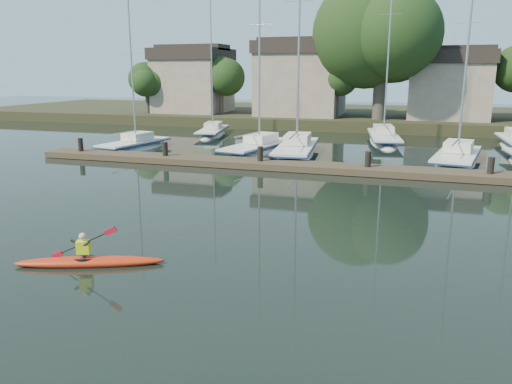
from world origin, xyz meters
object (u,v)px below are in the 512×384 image
(kayak, at_px, (89,260))
(sailboat_5, at_px, (213,137))
(sailboat_1, at_px, (258,156))
(sailboat_3, at_px, (456,167))
(sailboat_0, at_px, (135,152))
(sailboat_2, at_px, (296,158))
(dock, at_px, (312,167))
(sailboat_6, at_px, (383,144))

(kayak, xyz_separation_m, sailboat_5, (-8.04, 28.63, -0.33))
(sailboat_1, relative_size, sailboat_3, 1.03)
(sailboat_5, bearing_deg, sailboat_3, -35.27)
(sailboat_5, bearing_deg, sailboat_1, -62.16)
(kayak, bearing_deg, sailboat_3, 40.38)
(sailboat_3, bearing_deg, sailboat_0, -167.77)
(sailboat_2, bearing_deg, sailboat_5, 132.39)
(dock, height_order, sailboat_1, sailboat_1)
(kayak, xyz_separation_m, sailboat_6, (6.31, 28.52, -0.35))
(kayak, relative_size, sailboat_5, 0.31)
(dock, relative_size, sailboat_1, 2.39)
(sailboat_2, bearing_deg, dock, -73.33)
(sailboat_0, height_order, sailboat_1, sailboat_1)
(sailboat_0, relative_size, sailboat_3, 0.82)
(kayak, height_order, dock, kayak)
(sailboat_6, bearing_deg, sailboat_0, -159.18)
(kayak, relative_size, sailboat_2, 0.25)
(dock, distance_m, sailboat_6, 13.29)
(sailboat_1, height_order, sailboat_5, sailboat_1)
(dock, distance_m, sailboat_2, 5.22)
(sailboat_2, bearing_deg, kayak, -99.62)
(dock, height_order, sailboat_3, sailboat_3)
(kayak, xyz_separation_m, sailboat_3, (11.04, 20.21, -0.37))
(sailboat_0, height_order, sailboat_5, sailboat_5)
(dock, xyz_separation_m, sailboat_3, (7.76, 4.62, -0.41))
(kayak, distance_m, sailboat_0, 21.86)
(dock, xyz_separation_m, sailboat_6, (3.03, 12.93, -0.39))
(sailboat_3, bearing_deg, sailboat_6, 129.62)
(kayak, height_order, sailboat_2, sailboat_2)
(dock, xyz_separation_m, sailboat_2, (-2.01, 4.80, -0.41))
(sailboat_0, relative_size, sailboat_6, 0.70)
(dock, relative_size, sailboat_5, 2.58)
(kayak, xyz_separation_m, dock, (3.28, 15.58, 0.04))
(sailboat_0, height_order, sailboat_3, sailboat_3)
(sailboat_0, distance_m, sailboat_2, 11.45)
(sailboat_0, height_order, sailboat_6, sailboat_6)
(dock, relative_size, sailboat_0, 2.99)
(dock, relative_size, sailboat_3, 2.45)
(sailboat_1, xyz_separation_m, sailboat_6, (7.74, 7.95, 0.01))
(sailboat_1, height_order, sailboat_2, sailboat_2)
(dock, xyz_separation_m, sailboat_5, (-11.31, 13.04, -0.37))
(dock, height_order, sailboat_2, sailboat_2)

